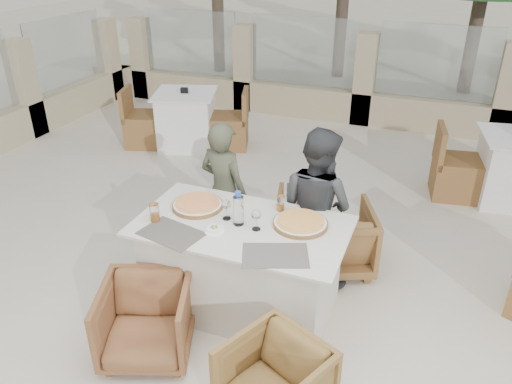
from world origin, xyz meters
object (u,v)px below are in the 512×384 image
(pizza_left, at_px, (198,204))
(beer_glass_left, at_px, (155,213))
(dining_table, at_px, (242,266))
(water_bottle, at_px, (238,208))
(wine_glass_centre, at_px, (226,208))
(wine_glass_near, at_px, (256,219))
(armchair_far_right, at_px, (335,238))
(diner_right, at_px, (316,207))
(diner_left, at_px, (224,191))
(bg_table_a, at_px, (186,120))
(armchair_far_left, at_px, (249,219))
(olive_dish, at_px, (214,229))
(armchair_near_left, at_px, (146,321))
(beer_glass_right, at_px, (281,203))
(pizza_right, at_px, (300,222))
(armchair_near_right, at_px, (274,383))

(pizza_left, bearing_deg, beer_glass_left, -123.85)
(dining_table, bearing_deg, beer_glass_left, -163.73)
(pizza_left, xyz_separation_m, water_bottle, (0.41, -0.12, 0.11))
(wine_glass_centre, relative_size, wine_glass_near, 1.00)
(armchair_far_right, xyz_separation_m, diner_right, (-0.14, -0.21, 0.39))
(wine_glass_near, height_order, diner_right, diner_right)
(wine_glass_centre, height_order, diner_left, diner_left)
(bg_table_a, bearing_deg, armchair_far_left, -67.28)
(olive_dish, xyz_separation_m, armchair_far_left, (-0.13, 1.01, -0.51))
(armchair_far_right, relative_size, armchair_near_left, 1.05)
(beer_glass_right, relative_size, armchair_far_right, 0.19)
(beer_glass_left, height_order, bg_table_a, beer_glass_left)
(pizza_right, bearing_deg, wine_glass_near, -149.19)
(armchair_near_right, xyz_separation_m, diner_right, (-0.16, 1.48, 0.43))
(wine_glass_centre, xyz_separation_m, armchair_far_left, (-0.14, 0.81, -0.58))
(dining_table, distance_m, olive_dish, 0.46)
(pizza_left, distance_m, armchair_far_right, 1.30)
(water_bottle, distance_m, wine_glass_near, 0.16)
(olive_dish, distance_m, diner_left, 0.88)
(dining_table, bearing_deg, olive_dish, -133.31)
(olive_dish, bearing_deg, diner_right, 52.91)
(pizza_left, relative_size, armchair_near_left, 0.64)
(beer_glass_left, height_order, armchair_far_left, beer_glass_left)
(armchair_far_right, height_order, diner_left, diner_left)
(diner_left, bearing_deg, olive_dish, 122.32)
(wine_glass_near, distance_m, armchair_near_left, 1.06)
(dining_table, distance_m, beer_glass_right, 0.58)
(pizza_left, bearing_deg, diner_left, 91.93)
(pizza_right, bearing_deg, beer_glass_left, -162.31)
(dining_table, relative_size, beer_glass_right, 12.92)
(olive_dish, height_order, armchair_far_right, olive_dish)
(beer_glass_right, bearing_deg, armchair_far_left, 132.00)
(diner_right, relative_size, bg_table_a, 0.85)
(armchair_far_left, bearing_deg, pizza_left, 63.54)
(water_bottle, bearing_deg, pizza_left, 163.64)
(pizza_right, xyz_separation_m, olive_dish, (-0.56, -0.31, -0.00))
(olive_dish, xyz_separation_m, armchair_near_right, (0.73, -0.73, -0.53))
(wine_glass_near, height_order, beer_glass_right, wine_glass_near)
(pizza_right, relative_size, armchair_near_left, 0.65)
(dining_table, relative_size, olive_dish, 14.55)
(wine_glass_near, xyz_separation_m, diner_right, (0.30, 0.62, -0.17))
(olive_dish, bearing_deg, water_bottle, 51.61)
(armchair_far_left, bearing_deg, diner_right, 145.39)
(beer_glass_left, relative_size, armchair_near_left, 0.23)
(dining_table, distance_m, bg_table_a, 3.55)
(wine_glass_near, bearing_deg, armchair_far_left, 115.09)
(olive_dish, bearing_deg, armchair_near_right, -44.89)
(water_bottle, xyz_separation_m, diner_right, (0.45, 0.60, -0.21))
(wine_glass_centre, height_order, diner_right, diner_right)
(pizza_right, xyz_separation_m, armchair_near_right, (0.17, -1.04, -0.53))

